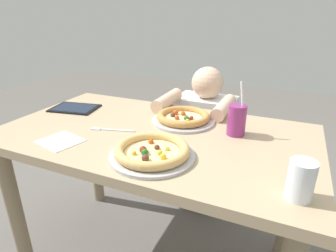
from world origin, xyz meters
The scene contains 9 objects.
dining_table centered at (0.00, 0.00, 0.64)m, with size 1.38×0.78×0.75m.
pizza_near centered at (0.10, -0.21, 0.77)m, with size 0.32×0.32×0.05m.
pizza_far centered at (0.07, 0.16, 0.77)m, with size 0.30×0.30×0.05m.
drink_cup_colored centered at (0.33, 0.12, 0.82)m, with size 0.08×0.08×0.23m.
water_cup_clear centered at (0.59, -0.26, 0.81)m, with size 0.08×0.08×0.12m.
paper_napkin centered at (-0.31, -0.25, 0.75)m, with size 0.16×0.14×0.00m, color white.
fork centered at (-0.19, -0.06, 0.75)m, with size 0.20×0.07×0.00m.
tablet centered at (-0.54, 0.10, 0.75)m, with size 0.27×0.21×0.01m.
diner_seated centered at (0.06, 0.58, 0.44)m, with size 0.39×0.51×0.94m.
Camera 1 is at (0.53, -1.03, 1.25)m, focal length 30.28 mm.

